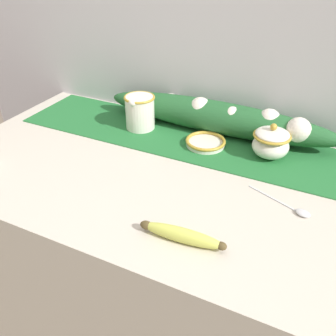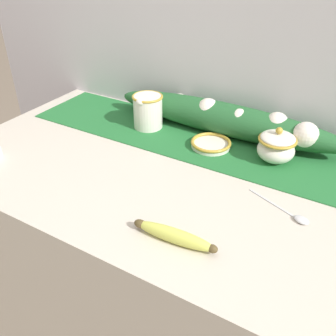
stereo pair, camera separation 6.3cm
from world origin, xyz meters
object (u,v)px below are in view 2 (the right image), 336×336
at_px(cream_pitcher, 148,110).
at_px(sugar_bowl, 276,146).
at_px(spoon, 297,217).
at_px(small_dish, 211,144).
at_px(banana, 174,236).

distance_m(cream_pitcher, sugar_bowl, 0.43).
bearing_deg(spoon, sugar_bowl, 140.57).
distance_m(small_dish, spoon, 0.37).
bearing_deg(spoon, small_dish, 168.98).
bearing_deg(small_dish, spoon, -32.93).
relative_size(small_dish, spoon, 0.74).
bearing_deg(cream_pitcher, spoon, -22.00).
height_order(cream_pitcher, sugar_bowl, cream_pitcher).
distance_m(banana, spoon, 0.30).
bearing_deg(small_dish, sugar_bowl, 5.75).
bearing_deg(cream_pitcher, small_dish, -4.95).
bearing_deg(small_dish, banana, -75.66).
bearing_deg(sugar_bowl, spoon, -61.34).
xyz_separation_m(sugar_bowl, small_dish, (-0.19, -0.02, -0.04)).
height_order(small_dish, spoon, small_dish).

